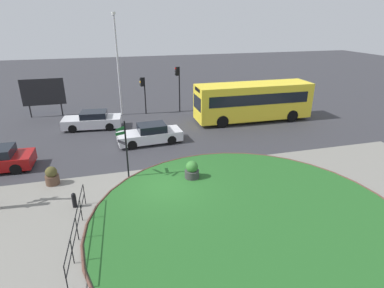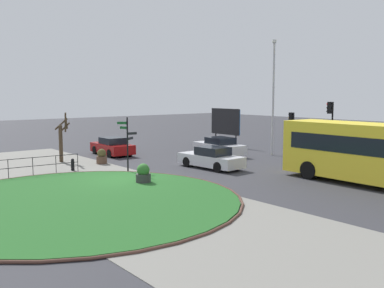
# 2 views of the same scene
# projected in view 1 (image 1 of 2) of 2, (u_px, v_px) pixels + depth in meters

# --- Properties ---
(ground) EXTENTS (120.00, 120.00, 0.00)m
(ground) POSITION_uv_depth(u_px,v_px,m) (169.00, 187.00, 16.56)
(ground) COLOR #333338
(sidewalk_paving) EXTENTS (32.00, 8.34, 0.02)m
(sidewalk_paving) POSITION_uv_depth(u_px,v_px,m) (176.00, 205.00, 14.92)
(sidewalk_paving) COLOR gray
(sidewalk_paving) RESTS_ON ground
(grass_island) EXTENTS (13.92, 13.92, 0.10)m
(grass_island) POSITION_uv_depth(u_px,v_px,m) (248.00, 217.00, 13.94)
(grass_island) COLOR #235B23
(grass_island) RESTS_ON ground
(grass_kerb_ring) EXTENTS (14.23, 14.23, 0.11)m
(grass_kerb_ring) POSITION_uv_depth(u_px,v_px,m) (248.00, 217.00, 13.93)
(grass_kerb_ring) COLOR brown
(grass_kerb_ring) RESTS_ON ground
(signpost_directional) EXTENTS (0.55, 1.06, 3.33)m
(signpost_directional) POSITION_uv_depth(u_px,v_px,m) (125.00, 146.00, 16.78)
(signpost_directional) COLOR black
(signpost_directional) RESTS_ON ground
(bollard_foreground) EXTENTS (0.21, 0.21, 0.76)m
(bollard_foreground) POSITION_uv_depth(u_px,v_px,m) (74.00, 200.00, 14.64)
(bollard_foreground) COLOR black
(bollard_foreground) RESTS_ON ground
(railing_grass_edge) EXTENTS (0.36, 5.33, 1.10)m
(railing_grass_edge) POSITION_uv_depth(u_px,v_px,m) (76.00, 225.00, 12.33)
(railing_grass_edge) COLOR black
(railing_grass_edge) RESTS_ON ground
(bus_yellow) EXTENTS (9.87, 2.76, 3.16)m
(bus_yellow) POSITION_uv_depth(u_px,v_px,m) (253.00, 101.00, 26.61)
(bus_yellow) COLOR yellow
(bus_yellow) RESTS_ON ground
(car_far_lane) EXTENTS (4.65, 2.25, 1.39)m
(car_far_lane) POSITION_uv_depth(u_px,v_px,m) (93.00, 120.00, 25.03)
(car_far_lane) COLOR silver
(car_far_lane) RESTS_ON ground
(car_trailing) EXTENTS (4.56, 2.00, 1.37)m
(car_trailing) POSITION_uv_depth(u_px,v_px,m) (150.00, 134.00, 22.12)
(car_trailing) COLOR silver
(car_trailing) RESTS_ON ground
(traffic_light_near) EXTENTS (0.49, 0.30, 4.16)m
(traffic_light_near) POSITION_uv_depth(u_px,v_px,m) (178.00, 79.00, 28.64)
(traffic_light_near) COLOR black
(traffic_light_near) RESTS_ON ground
(traffic_light_far) EXTENTS (0.49, 0.27, 3.34)m
(traffic_light_far) POSITION_uv_depth(u_px,v_px,m) (143.00, 87.00, 28.11)
(traffic_light_far) COLOR black
(traffic_light_far) RESTS_ON ground
(lamppost_tall) EXTENTS (0.32, 0.32, 8.70)m
(lamppost_tall) POSITION_uv_depth(u_px,v_px,m) (118.00, 63.00, 27.04)
(lamppost_tall) COLOR #B7B7BC
(lamppost_tall) RESTS_ON ground
(billboard_left) EXTENTS (3.59, 0.16, 3.37)m
(billboard_left) POSITION_uv_depth(u_px,v_px,m) (43.00, 93.00, 27.52)
(billboard_left) COLOR black
(billboard_left) RESTS_ON ground
(planter_near_signpost) EXTENTS (0.71, 0.71, 1.02)m
(planter_near_signpost) POSITION_uv_depth(u_px,v_px,m) (52.00, 176.00, 16.64)
(planter_near_signpost) COLOR brown
(planter_near_signpost) RESTS_ON ground
(planter_kerbside) EXTENTS (0.79, 0.79, 1.08)m
(planter_kerbside) POSITION_uv_depth(u_px,v_px,m) (192.00, 171.00, 17.16)
(planter_kerbside) COLOR #383838
(planter_kerbside) RESTS_ON ground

